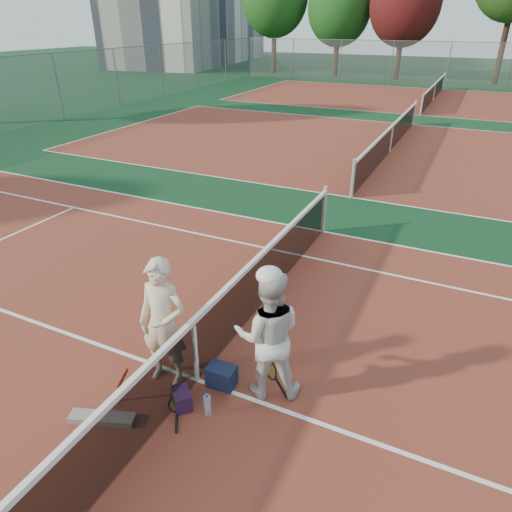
{
  "coord_description": "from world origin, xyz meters",
  "views": [
    {
      "loc": [
        2.79,
        -3.96,
        4.42
      ],
      "look_at": [
        0.0,
        1.87,
        1.05
      ],
      "focal_mm": 32.0,
      "sensor_mm": 36.0,
      "label": 1
    }
  ],
  "objects_px": {
    "net_main": "(195,351)",
    "racket_red": "(124,387)",
    "sports_bag_navy": "(222,376)",
    "water_bottle": "(208,406)",
    "player_b": "(268,335)",
    "racket_black_held": "(270,379)",
    "sports_bag_purple": "(182,399)",
    "racket_spare": "(177,404)",
    "player_a": "(163,323)"
  },
  "relations": [
    {
      "from": "racket_red",
      "to": "sports_bag_navy",
      "type": "distance_m",
      "value": 1.26
    },
    {
      "from": "player_a",
      "to": "sports_bag_navy",
      "type": "distance_m",
      "value": 1.08
    },
    {
      "from": "sports_bag_purple",
      "to": "net_main",
      "type": "bearing_deg",
      "value": 99.01
    },
    {
      "from": "net_main",
      "to": "racket_red",
      "type": "height_order",
      "value": "net_main"
    },
    {
      "from": "water_bottle",
      "to": "racket_red",
      "type": "bearing_deg",
      "value": -164.25
    },
    {
      "from": "player_a",
      "to": "player_b",
      "type": "xyz_separation_m",
      "value": [
        1.32,
        0.39,
        -0.02
      ]
    },
    {
      "from": "net_main",
      "to": "racket_red",
      "type": "xyz_separation_m",
      "value": [
        -0.59,
        -0.76,
        -0.23
      ]
    },
    {
      "from": "racket_red",
      "to": "water_bottle",
      "type": "distance_m",
      "value": 1.09
    },
    {
      "from": "player_b",
      "to": "racket_spare",
      "type": "height_order",
      "value": "player_b"
    },
    {
      "from": "racket_black_held",
      "to": "racket_spare",
      "type": "xyz_separation_m",
      "value": [
        -1.01,
        -0.69,
        -0.26
      ]
    },
    {
      "from": "net_main",
      "to": "racket_red",
      "type": "bearing_deg",
      "value": -127.93
    },
    {
      "from": "player_a",
      "to": "player_b",
      "type": "distance_m",
      "value": 1.38
    },
    {
      "from": "sports_bag_navy",
      "to": "racket_black_held",
      "type": "bearing_deg",
      "value": 10.33
    },
    {
      "from": "player_b",
      "to": "sports_bag_navy",
      "type": "xyz_separation_m",
      "value": [
        -0.6,
        -0.19,
        -0.75
      ]
    },
    {
      "from": "racket_red",
      "to": "racket_black_held",
      "type": "height_order",
      "value": "racket_red"
    },
    {
      "from": "racket_red",
      "to": "net_main",
      "type": "bearing_deg",
      "value": 36.1
    },
    {
      "from": "player_b",
      "to": "sports_bag_purple",
      "type": "height_order",
      "value": "player_b"
    },
    {
      "from": "net_main",
      "to": "sports_bag_purple",
      "type": "relative_size",
      "value": 36.0
    },
    {
      "from": "net_main",
      "to": "racket_black_held",
      "type": "bearing_deg",
      "value": 10.76
    },
    {
      "from": "player_b",
      "to": "sports_bag_purple",
      "type": "bearing_deg",
      "value": 16.87
    },
    {
      "from": "net_main",
      "to": "water_bottle",
      "type": "height_order",
      "value": "net_main"
    },
    {
      "from": "player_a",
      "to": "racket_red",
      "type": "bearing_deg",
      "value": -113.99
    },
    {
      "from": "net_main",
      "to": "racket_spare",
      "type": "distance_m",
      "value": 0.7
    },
    {
      "from": "player_b",
      "to": "racket_spare",
      "type": "xyz_separation_m",
      "value": [
        -0.94,
        -0.76,
        -0.89
      ]
    },
    {
      "from": "racket_black_held",
      "to": "sports_bag_navy",
      "type": "height_order",
      "value": "racket_black_held"
    },
    {
      "from": "net_main",
      "to": "player_b",
      "type": "relative_size",
      "value": 6.09
    },
    {
      "from": "sports_bag_purple",
      "to": "water_bottle",
      "type": "relative_size",
      "value": 1.02
    },
    {
      "from": "racket_spare",
      "to": "water_bottle",
      "type": "relative_size",
      "value": 2.0
    },
    {
      "from": "sports_bag_navy",
      "to": "water_bottle",
      "type": "distance_m",
      "value": 0.55
    },
    {
      "from": "sports_bag_purple",
      "to": "water_bottle",
      "type": "distance_m",
      "value": 0.37
    },
    {
      "from": "net_main",
      "to": "racket_black_held",
      "type": "height_order",
      "value": "net_main"
    },
    {
      "from": "racket_red",
      "to": "water_bottle",
      "type": "height_order",
      "value": "racket_red"
    },
    {
      "from": "player_a",
      "to": "sports_bag_navy",
      "type": "xyz_separation_m",
      "value": [
        0.73,
        0.19,
        -0.77
      ]
    },
    {
      "from": "racket_black_held",
      "to": "sports_bag_purple",
      "type": "bearing_deg",
      "value": 28.62
    },
    {
      "from": "player_a",
      "to": "water_bottle",
      "type": "xyz_separation_m",
      "value": [
        0.83,
        -0.34,
        -0.77
      ]
    },
    {
      "from": "racket_red",
      "to": "sports_bag_purple",
      "type": "height_order",
      "value": "racket_red"
    },
    {
      "from": "racket_spare",
      "to": "sports_bag_navy",
      "type": "distance_m",
      "value": 0.68
    },
    {
      "from": "player_a",
      "to": "sports_bag_purple",
      "type": "xyz_separation_m",
      "value": [
        0.45,
        -0.36,
        -0.8
      ]
    },
    {
      "from": "net_main",
      "to": "sports_bag_navy",
      "type": "relative_size",
      "value": 28.92
    },
    {
      "from": "player_a",
      "to": "water_bottle",
      "type": "bearing_deg",
      "value": -27.9
    },
    {
      "from": "racket_black_held",
      "to": "sports_bag_purple",
      "type": "relative_size",
      "value": 1.77
    },
    {
      "from": "player_b",
      "to": "racket_spare",
      "type": "relative_size",
      "value": 3.01
    },
    {
      "from": "net_main",
      "to": "player_b",
      "type": "height_order",
      "value": "player_b"
    },
    {
      "from": "net_main",
      "to": "player_a",
      "type": "xyz_separation_m",
      "value": [
        -0.38,
        -0.12,
        0.41
      ]
    },
    {
      "from": "sports_bag_navy",
      "to": "sports_bag_purple",
      "type": "relative_size",
      "value": 1.24
    },
    {
      "from": "player_a",
      "to": "net_main",
      "type": "bearing_deg",
      "value": 12.6
    },
    {
      "from": "player_a",
      "to": "racket_black_held",
      "type": "height_order",
      "value": "player_a"
    },
    {
      "from": "racket_red",
      "to": "racket_spare",
      "type": "bearing_deg",
      "value": 7.72
    },
    {
      "from": "racket_black_held",
      "to": "water_bottle",
      "type": "relative_size",
      "value": 1.8
    },
    {
      "from": "racket_black_held",
      "to": "water_bottle",
      "type": "distance_m",
      "value": 0.87
    }
  ]
}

